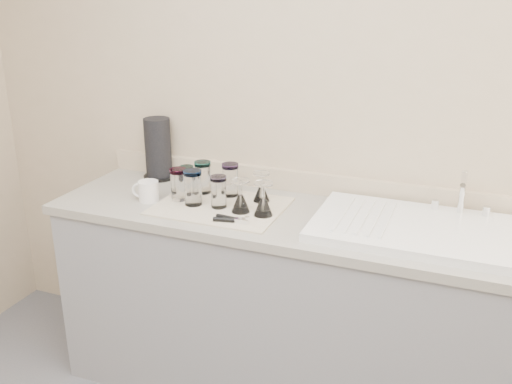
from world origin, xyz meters
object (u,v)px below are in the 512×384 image
at_px(tumbler_teal, 187,179).
at_px(paper_towel_roll, 158,149).
at_px(tumbler_blue, 193,187).
at_px(can_opener, 232,219).
at_px(goblet_front_right, 263,204).
at_px(white_mug, 148,191).
at_px(tumbler_cyan, 203,177).
at_px(tumbler_lavender, 219,192).
at_px(tumbler_purple, 230,179).
at_px(goblet_front_left, 241,201).
at_px(sink_unit, 419,229).
at_px(goblet_back_left, 261,191).
at_px(tumbler_magenta, 178,184).

relative_size(tumbler_teal, paper_towel_roll, 0.41).
distance_m(tumbler_blue, can_opener, 0.27).
distance_m(tumbler_blue, goblet_front_right, 0.33).
xyz_separation_m(tumbler_teal, can_opener, (0.34, -0.25, -0.05)).
bearing_deg(white_mug, tumbler_cyan, 41.25).
height_order(tumbler_lavender, paper_towel_roll, paper_towel_roll).
distance_m(tumbler_purple, goblet_front_right, 0.28).
xyz_separation_m(tumbler_purple, can_opener, (0.13, -0.28, -0.07)).
bearing_deg(goblet_front_left, tumbler_purple, 126.20).
bearing_deg(tumbler_teal, sink_unit, -3.62).
bearing_deg(tumbler_purple, sink_unit, -6.51).
distance_m(sink_unit, goblet_front_right, 0.63).
relative_size(tumbler_cyan, can_opener, 1.00).
bearing_deg(tumbler_purple, can_opener, -64.86).
height_order(goblet_front_left, paper_towel_roll, paper_towel_roll).
distance_m(tumbler_lavender, goblet_back_left, 0.20).
distance_m(tumbler_cyan, goblet_back_left, 0.29).
relative_size(tumbler_purple, tumbler_lavender, 1.07).
distance_m(tumbler_teal, goblet_front_left, 0.36).
relative_size(tumbler_teal, tumbler_purple, 0.83).
height_order(white_mug, paper_towel_roll, paper_towel_roll).
xyz_separation_m(goblet_back_left, white_mug, (-0.48, -0.17, -0.01)).
height_order(tumbler_lavender, goblet_front_right, goblet_front_right).
bearing_deg(tumbler_cyan, tumbler_lavender, -43.75).
relative_size(sink_unit, paper_towel_roll, 2.70).
relative_size(tumbler_blue, paper_towel_roll, 0.52).
bearing_deg(can_opener, tumbler_cyan, 134.71).
relative_size(tumbler_teal, can_opener, 0.84).
height_order(sink_unit, tumbler_blue, sink_unit).
height_order(goblet_back_left, goblet_front_right, goblet_front_right).
bearing_deg(tumbler_teal, tumbler_purple, 8.38).
distance_m(goblet_front_right, white_mug, 0.55).
xyz_separation_m(tumbler_blue, paper_towel_roll, (-0.34, 0.29, 0.06)).
height_order(tumbler_teal, goblet_front_right, goblet_front_right).
height_order(tumbler_teal, tumbler_magenta, tumbler_magenta).
bearing_deg(goblet_back_left, goblet_front_right, -66.21).
bearing_deg(goblet_front_left, sink_unit, 5.39).
distance_m(tumbler_blue, paper_towel_roll, 0.45).
distance_m(can_opener, white_mug, 0.47).
bearing_deg(sink_unit, tumbler_cyan, 175.13).
xyz_separation_m(tumbler_cyan, goblet_back_left, (0.29, -0.00, -0.03)).
bearing_deg(goblet_front_right, tumbler_blue, 179.69).
bearing_deg(tumbler_lavender, tumbler_teal, 150.88).
relative_size(can_opener, white_mug, 1.13).
relative_size(tumbler_magenta, paper_towel_roll, 0.48).
height_order(tumbler_cyan, white_mug, tumbler_cyan).
bearing_deg(white_mug, goblet_front_right, 1.51).
bearing_deg(sink_unit, tumbler_lavender, -176.23).
distance_m(tumbler_cyan, goblet_front_left, 0.30).
bearing_deg(tumbler_magenta, sink_unit, 2.14).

